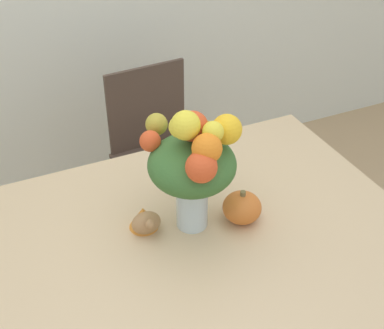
# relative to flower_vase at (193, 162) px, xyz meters

# --- Properties ---
(dining_table) EXTENTS (1.52, 1.12, 0.74)m
(dining_table) POSITION_rel_flower_vase_xyz_m (-0.06, -0.08, -0.33)
(dining_table) COLOR #D1B284
(dining_table) RESTS_ON ground_plane
(flower_vase) EXTENTS (0.28, 0.35, 0.44)m
(flower_vase) POSITION_rel_flower_vase_xyz_m (0.00, 0.00, 0.00)
(flower_vase) COLOR silver
(flower_vase) RESTS_ON dining_table
(pumpkin) EXTENTS (0.13, 0.13, 0.12)m
(pumpkin) POSITION_rel_flower_vase_xyz_m (0.16, -0.05, -0.20)
(pumpkin) COLOR orange
(pumpkin) RESTS_ON dining_table
(turkey_figurine) EXTENTS (0.10, 0.13, 0.08)m
(turkey_figurine) POSITION_rel_flower_vase_xyz_m (-0.15, 0.04, -0.21)
(turkey_figurine) COLOR #A87A4C
(turkey_figurine) RESTS_ON dining_table
(dining_chair_near_window) EXTENTS (0.45, 0.45, 0.88)m
(dining_chair_near_window) POSITION_rel_flower_vase_xyz_m (0.19, 0.80, -0.53)
(dining_chair_near_window) COLOR #47382D
(dining_chair_near_window) RESTS_ON ground_plane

